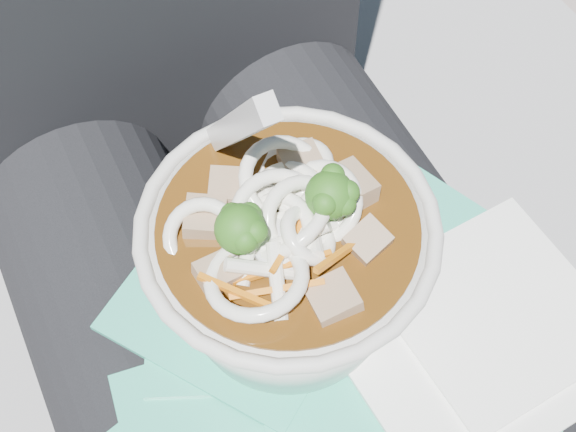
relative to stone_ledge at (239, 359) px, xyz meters
name	(u,v)px	position (x,y,z in m)	size (l,w,h in m)	color
stone_ledge	(239,359)	(0.00, 0.00, 0.00)	(1.00, 0.50, 0.46)	gray
lap	(299,367)	(0.00, -0.15, 0.31)	(0.36, 0.48, 0.16)	black
person_body	(247,257)	(0.00, -0.06, 0.33)	(0.34, 0.94, 1.01)	black
plastic_bag	(315,348)	(0.00, -0.17, 0.40)	(0.37, 0.35, 0.02)	#2AB18F
napkins	(476,344)	(0.09, -0.22, 0.41)	(0.17, 0.16, 0.01)	white
udon_bowl	(287,256)	(-0.01, -0.14, 0.47)	(0.21, 0.21, 0.21)	silver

